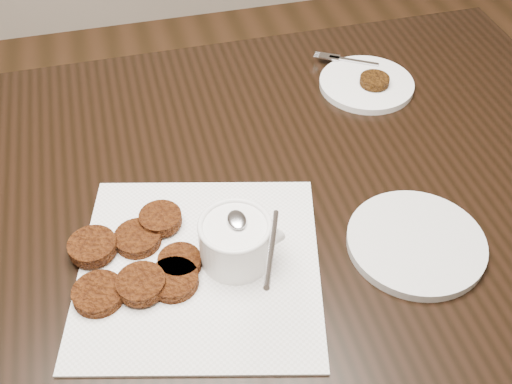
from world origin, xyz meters
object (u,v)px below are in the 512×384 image
napkin (199,267)px  plate_with_patty (367,81)px  sauce_ramekin (235,224)px  plate_empty (416,243)px  table (214,343)px

napkin → plate_with_patty: plate_with_patty is taller
plate_with_patty → sauce_ramekin: bearing=-134.2°
plate_empty → table: bearing=153.5°
plate_with_patty → plate_empty: bearing=-101.5°
table → plate_empty: (0.29, -0.14, 0.38)m
sauce_ramekin → plate_empty: 0.27m
plate_with_patty → table: bearing=-146.2°
plate_empty → plate_with_patty: bearing=78.5°
table → plate_with_patty: plate_with_patty is taller
napkin → plate_with_patty: bearing=41.8°
sauce_ramekin → plate_with_patty: size_ratio=0.78×
table → plate_with_patty: 0.59m
table → sauce_ramekin: size_ratio=10.49×
plate_empty → napkin: bearing=172.8°
table → napkin: 0.39m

